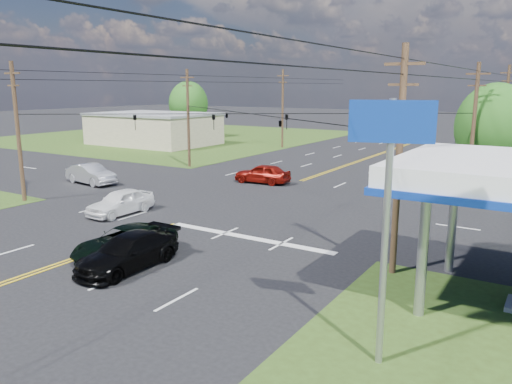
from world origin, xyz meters
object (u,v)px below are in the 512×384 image
Objects in this scene: pickup_dkgreen at (125,243)px; tree_far_l at (188,104)px; sedan_silver at (91,174)px; polesign_se at (390,161)px; pole_left_far at (283,108)px; suv_black at (128,252)px; pole_nw at (188,117)px; tree_right_a at (494,127)px; pickup_white at (121,202)px; pole_ne at (473,129)px; pole_right_far at (505,113)px; pole_sw at (18,130)px; retail_nw at (154,130)px; pole_se at (399,159)px.

tree_far_l is at bearing 128.99° from pickup_dkgreen.
sedan_silver is 32.46m from polesign_se.
tree_far_l is 1.69× the size of pickup_dkgreen.
suv_black is at bearing -69.40° from pole_left_far.
pole_nw is 1.16× the size of tree_right_a.
pickup_white is 0.92× the size of sedan_silver.
pickup_dkgreen is (-11.20, -22.62, -4.20)m from pole_ne.
pole_left_far reaches higher than sedan_silver.
pole_right_far is at bearing 93.58° from tree_right_a.
pole_left_far is 19.42m from tree_far_l.
pole_sw is at bearing 165.12° from pickup_dkgreen.
tree_right_a is 29.06m from suv_black.
suv_black is at bearing -53.08° from tree_far_l.
pole_left_far reaches higher than pickup_dkgreen.
suv_black is (-10.00, -42.58, -4.42)m from pole_right_far.
pole_se reaches higher than retail_nw.
pole_nw is 1.85× the size of suv_black.
pickup_white is at bearing 138.21° from suv_black.
retail_nw is 1.83× the size of tree_far_l.
pole_nw is at bearing 123.62° from suv_black.
tree_far_l is 56.96m from pickup_dkgreen.
pole_ne is (0.00, 18.00, 0.00)m from pole_se.
pole_left_far is 26.00m from pole_right_far.
pole_sw is at bearing 160.24° from suv_black.
pole_se is at bearing -90.00° from pole_ne.
retail_nw is 29.09m from sedan_silver.
pole_sw reaches higher than tree_far_l.
tree_right_a reaches higher than retail_nw.
retail_nw reaches higher than sedan_silver.
pole_se is at bearing -97.41° from sedan_silver.
sedan_silver is (-28.05, -14.29, -4.05)m from tree_right_a.
pole_sw is (17.00, -31.00, 2.92)m from retail_nw.
suv_black is at bearing -36.15° from pickup_dkgreen.
pole_nw is 29.83m from tree_far_l.
sedan_silver reaches higher than suv_black.
tree_far_l is 67.22m from polesign_se.
pole_nw is 27.36m from pickup_dkgreen.
pole_right_far is 43.33m from pickup_dkgreen.
pole_sw is 1.16× the size of tree_right_a.
pole_sw is at bearing -172.41° from pickup_white.
pole_ne reaches higher than tree_far_l.
pole_se is 0.95× the size of pole_left_far.
tree_far_l is (-46.00, 20.00, 0.33)m from tree_right_a.
suv_black is (-10.00, -5.58, -4.17)m from pole_se.
pole_ne is (43.00, -13.00, 2.92)m from retail_nw.
pole_right_far reaches higher than pickup_white.
retail_nw is 18.30m from pole_left_far.
polesign_se is (28.87, -13.94, 5.06)m from sedan_silver.
tree_far_l is (-19.00, 41.00, 0.28)m from pole_sw.
pole_sw is 1.09× the size of tree_far_l.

